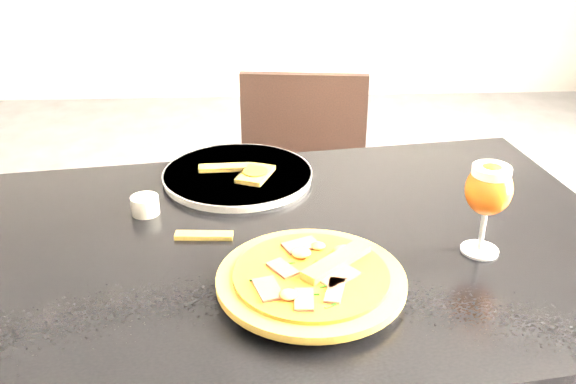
{
  "coord_description": "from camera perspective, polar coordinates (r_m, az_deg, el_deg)",
  "views": [
    {
      "loc": [
        0.23,
        -1.14,
        1.34
      ],
      "look_at": [
        0.28,
        -0.11,
        0.83
      ],
      "focal_mm": 40.0,
      "sensor_mm": 36.0,
      "label": 1
    }
  ],
  "objects": [
    {
      "name": "dining_table",
      "position": [
        1.2,
        0.82,
        -8.12
      ],
      "size": [
        1.3,
        0.95,
        0.75
      ],
      "rotation": [
        0.0,
        0.0,
        0.13
      ],
      "color": "black",
      "rests_on": "ground"
    },
    {
      "name": "chair_far",
      "position": [
        1.87,
        1.17,
        -1.56
      ],
      "size": [
        0.43,
        0.43,
        0.83
      ],
      "rotation": [
        0.0,
        0.0,
        -0.12
      ],
      "color": "black",
      "rests_on": "ground"
    },
    {
      "name": "plate_main",
      "position": [
        1.03,
        2.8,
        -8.09
      ],
      "size": [
        0.31,
        0.31,
        0.01
      ],
      "primitive_type": "cylinder",
      "rotation": [
        0.0,
        0.0,
        0.18
      ],
      "color": "silver",
      "rests_on": "dining_table"
    },
    {
      "name": "pizza",
      "position": [
        1.01,
        2.11,
        -7.58
      ],
      "size": [
        0.3,
        0.3,
        0.03
      ],
      "rotation": [
        0.0,
        0.0,
        0.43
      ],
      "color": "olive",
      "rests_on": "plate_main"
    },
    {
      "name": "plate_second",
      "position": [
        1.38,
        -4.49,
        1.48
      ],
      "size": [
        0.39,
        0.39,
        0.02
      ],
      "primitive_type": "cylinder",
      "rotation": [
        0.0,
        0.0,
        0.27
      ],
      "color": "silver",
      "rests_on": "dining_table"
    },
    {
      "name": "crust_scraps",
      "position": [
        1.36,
        -3.82,
        1.82
      ],
      "size": [
        0.17,
        0.11,
        0.01
      ],
      "rotation": [
        0.0,
        0.0,
        0.49
      ],
      "color": "olive",
      "rests_on": "plate_second"
    },
    {
      "name": "loose_crust",
      "position": [
        1.17,
        -7.48,
        -3.85
      ],
      "size": [
        0.11,
        0.03,
        0.01
      ],
      "primitive_type": "cube",
      "rotation": [
        0.0,
        0.0,
        -0.07
      ],
      "color": "olive",
      "rests_on": "dining_table"
    },
    {
      "name": "sauce_cup",
      "position": [
        1.26,
        -12.59,
        -1.08
      ],
      "size": [
        0.05,
        0.05,
        0.04
      ],
      "color": "beige",
      "rests_on": "dining_table"
    },
    {
      "name": "beer_glass",
      "position": [
        1.11,
        17.41,
        0.17
      ],
      "size": [
        0.08,
        0.08,
        0.17
      ],
      "color": "silver",
      "rests_on": "dining_table"
    }
  ]
}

